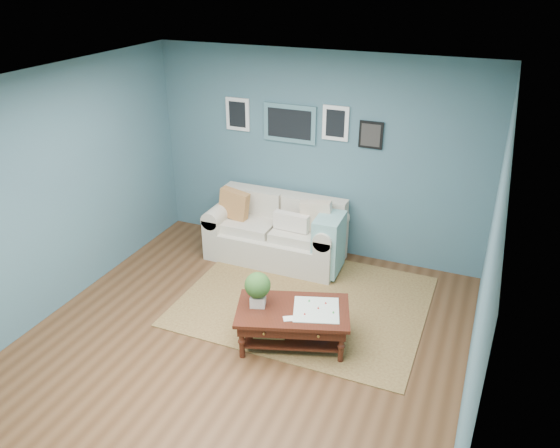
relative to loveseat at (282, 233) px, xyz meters
The scene contains 4 objects.
room_shell 2.22m from the loveseat, 81.54° to the right, with size 5.00×5.02×2.70m.
area_rug 1.15m from the loveseat, 53.45° to the right, with size 2.80×2.24×0.01m, color brown.
loveseat is the anchor object (origin of this frame).
coffee_table 1.83m from the loveseat, 66.13° to the right, with size 1.31×1.00×0.81m.
Camera 1 is at (2.16, -3.99, 3.65)m, focal length 35.00 mm.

